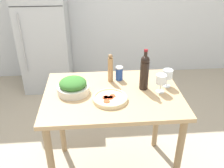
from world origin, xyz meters
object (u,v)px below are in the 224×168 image
at_px(wine_glass_far, 168,75).
at_px(salt_canister, 119,73).
at_px(pepper_mill, 110,68).
at_px(salad_bowl, 73,86).
at_px(refrigerator, 44,30).
at_px(homemade_pizza, 110,98).
at_px(wine_bottle, 144,72).
at_px(wine_glass_near, 161,80).

bearing_deg(wine_glass_far, salt_canister, 158.73).
xyz_separation_m(pepper_mill, salad_bowl, (-0.32, -0.17, -0.07)).
height_order(pepper_mill, salt_canister, pepper_mill).
bearing_deg(refrigerator, salt_canister, -60.86).
height_order(refrigerator, salt_canister, refrigerator).
distance_m(refrigerator, wine_glass_far, 2.23).
xyz_separation_m(refrigerator, homemade_pizza, (0.81, -1.98, 0.03)).
relative_size(wine_bottle, wine_glass_near, 2.26).
relative_size(wine_glass_near, wine_glass_far, 1.00).
bearing_deg(wine_glass_near, wine_bottle, 152.42).
height_order(pepper_mill, homemade_pizza, pepper_mill).
xyz_separation_m(refrigerator, wine_glass_far, (1.31, -1.80, 0.12)).
xyz_separation_m(refrigerator, salt_canister, (0.92, -1.65, 0.08)).
distance_m(wine_glass_near, salad_bowl, 0.71).
height_order(salad_bowl, homemade_pizza, salad_bowl).
distance_m(wine_glass_far, homemade_pizza, 0.54).
relative_size(refrigerator, wine_glass_near, 11.69).
relative_size(pepper_mill, homemade_pizza, 0.94).
xyz_separation_m(wine_glass_near, homemade_pizza, (-0.42, -0.10, -0.09)).
distance_m(wine_bottle, wine_glass_near, 0.15).
bearing_deg(salt_canister, salad_bowl, -153.85).
height_order(wine_glass_far, homemade_pizza, wine_glass_far).
xyz_separation_m(pepper_mill, salt_canister, (0.08, 0.02, -0.06)).
relative_size(wine_bottle, pepper_mill, 1.36).
bearing_deg(wine_bottle, wine_glass_near, -27.58).
relative_size(wine_glass_far, pepper_mill, 0.60).
distance_m(refrigerator, salt_canister, 1.89).
bearing_deg(pepper_mill, salad_bowl, -151.45).
relative_size(wine_bottle, wine_glass_far, 2.26).
bearing_deg(refrigerator, homemade_pizza, -67.72).
relative_size(wine_bottle, homemade_pizza, 1.27).
bearing_deg(wine_glass_near, pepper_mill, 151.16).
height_order(wine_bottle, wine_glass_near, wine_bottle).
bearing_deg(salad_bowl, pepper_mill, 28.55).
relative_size(wine_bottle, salt_canister, 2.78).
bearing_deg(wine_glass_far, wine_glass_near, -132.25).
bearing_deg(pepper_mill, refrigerator, 116.65).
distance_m(refrigerator, wine_glass_near, 2.26).
bearing_deg(salt_canister, refrigerator, 119.14).
distance_m(salad_bowl, salt_canister, 0.44).
distance_m(pepper_mill, salt_canister, 0.10).
bearing_deg(wine_glass_far, homemade_pizza, -159.89).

